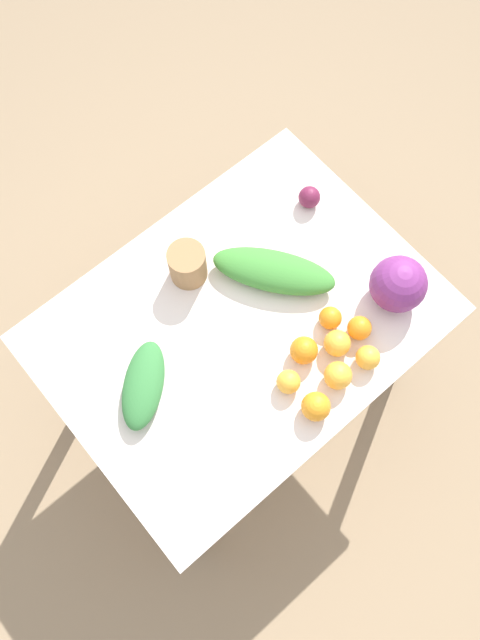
{
  "coord_description": "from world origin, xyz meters",
  "views": [
    {
      "loc": [
        0.4,
        0.47,
        2.5
      ],
      "look_at": [
        0.0,
        0.0,
        0.79
      ],
      "focal_mm": 35.0,
      "sensor_mm": 36.0,
      "label": 1
    }
  ],
  "objects_px": {
    "greens_bunch_kale": "(274,271)",
    "orange_6": "(289,382)",
    "greens_bunch_beet_tops": "(143,385)",
    "orange_1": "(337,343)",
    "orange_5": "(316,406)",
    "orange_4": "(330,318)",
    "orange_0": "(304,350)",
    "orange_2": "(368,358)",
    "cabbage_purple": "(398,284)",
    "orange_3": "(338,376)",
    "orange_7": "(359,328)",
    "paper_bag": "(187,264)",
    "beet_root": "(309,197)"
  },
  "relations": [
    {
      "from": "cabbage_purple",
      "to": "orange_3",
      "type": "relative_size",
      "value": 2.07
    },
    {
      "from": "beet_root",
      "to": "orange_6",
      "type": "xyz_separation_m",
      "value": [
        0.45,
        0.4,
        -0.0
      ]
    },
    {
      "from": "orange_0",
      "to": "orange_6",
      "type": "height_order",
      "value": "orange_0"
    },
    {
      "from": "greens_bunch_beet_tops",
      "to": "orange_1",
      "type": "xyz_separation_m",
      "value": [
        -0.49,
        0.26,
        0.0
      ]
    },
    {
      "from": "beet_root",
      "to": "orange_0",
      "type": "bearing_deg",
      "value": 45.48
    },
    {
      "from": "beet_root",
      "to": "orange_5",
      "type": "height_order",
      "value": "orange_5"
    },
    {
      "from": "orange_4",
      "to": "orange_5",
      "type": "distance_m",
      "value": 0.27
    },
    {
      "from": "greens_bunch_kale",
      "to": "orange_2",
      "type": "height_order",
      "value": "greens_bunch_kale"
    },
    {
      "from": "paper_bag",
      "to": "greens_bunch_beet_tops",
      "type": "relative_size",
      "value": 0.5
    },
    {
      "from": "orange_0",
      "to": "orange_2",
      "type": "relative_size",
      "value": 1.15
    },
    {
      "from": "orange_7",
      "to": "beet_root",
      "type": "bearing_deg",
      "value": -114.09
    },
    {
      "from": "orange_7",
      "to": "orange_0",
      "type": "bearing_deg",
      "value": -17.65
    },
    {
      "from": "greens_bunch_kale",
      "to": "orange_6",
      "type": "xyz_separation_m",
      "value": [
        0.19,
        0.28,
        -0.01
      ]
    },
    {
      "from": "greens_bunch_beet_tops",
      "to": "orange_1",
      "type": "distance_m",
      "value": 0.56
    },
    {
      "from": "orange_2",
      "to": "orange_4",
      "type": "relative_size",
      "value": 1.04
    },
    {
      "from": "paper_bag",
      "to": "orange_2",
      "type": "xyz_separation_m",
      "value": [
        -0.21,
        0.55,
        -0.03
      ]
    },
    {
      "from": "orange_0",
      "to": "orange_1",
      "type": "bearing_deg",
      "value": 152.24
    },
    {
      "from": "paper_bag",
      "to": "orange_5",
      "type": "relative_size",
      "value": 1.55
    },
    {
      "from": "greens_bunch_kale",
      "to": "orange_5",
      "type": "bearing_deg",
      "value": 64.32
    },
    {
      "from": "greens_bunch_kale",
      "to": "orange_0",
      "type": "bearing_deg",
      "value": 67.69
    },
    {
      "from": "orange_1",
      "to": "orange_3",
      "type": "relative_size",
      "value": 0.97
    },
    {
      "from": "orange_1",
      "to": "orange_6",
      "type": "height_order",
      "value": "orange_1"
    },
    {
      "from": "greens_bunch_beet_tops",
      "to": "orange_2",
      "type": "xyz_separation_m",
      "value": [
        -0.53,
        0.35,
        -0.0
      ]
    },
    {
      "from": "beet_root",
      "to": "orange_3",
      "type": "xyz_separation_m",
      "value": [
        0.33,
        0.47,
        0.01
      ]
    },
    {
      "from": "orange_1",
      "to": "orange_7",
      "type": "relative_size",
      "value": 1.1
    },
    {
      "from": "greens_bunch_kale",
      "to": "orange_3",
      "type": "height_order",
      "value": "same"
    },
    {
      "from": "paper_bag",
      "to": "orange_0",
      "type": "height_order",
      "value": "paper_bag"
    },
    {
      "from": "orange_4",
      "to": "orange_0",
      "type": "bearing_deg",
      "value": 10.74
    },
    {
      "from": "orange_0",
      "to": "orange_7",
      "type": "height_order",
      "value": "orange_0"
    },
    {
      "from": "greens_bunch_beet_tops",
      "to": "orange_6",
      "type": "relative_size",
      "value": 3.75
    },
    {
      "from": "beet_root",
      "to": "orange_3",
      "type": "bearing_deg",
      "value": 55.18
    },
    {
      "from": "orange_5",
      "to": "orange_4",
      "type": "bearing_deg",
      "value": -142.06
    },
    {
      "from": "orange_1",
      "to": "orange_4",
      "type": "relative_size",
      "value": 1.15
    },
    {
      "from": "cabbage_purple",
      "to": "greens_bunch_kale",
      "type": "xyz_separation_m",
      "value": [
        0.23,
        -0.28,
        -0.04
      ]
    },
    {
      "from": "orange_0",
      "to": "orange_6",
      "type": "bearing_deg",
      "value": 22.58
    },
    {
      "from": "cabbage_purple",
      "to": "orange_7",
      "type": "height_order",
      "value": "cabbage_purple"
    },
    {
      "from": "orange_2",
      "to": "orange_4",
      "type": "height_order",
      "value": "orange_2"
    },
    {
      "from": "cabbage_purple",
      "to": "greens_bunch_kale",
      "type": "height_order",
      "value": "cabbage_purple"
    },
    {
      "from": "cabbage_purple",
      "to": "orange_6",
      "type": "bearing_deg",
      "value": 0.31
    },
    {
      "from": "paper_bag",
      "to": "greens_bunch_kale",
      "type": "height_order",
      "value": "paper_bag"
    },
    {
      "from": "greens_bunch_beet_tops",
      "to": "orange_6",
      "type": "height_order",
      "value": "greens_bunch_beet_tops"
    },
    {
      "from": "beet_root",
      "to": "cabbage_purple",
      "type": "bearing_deg",
      "value": 86.48
    },
    {
      "from": "orange_1",
      "to": "beet_root",
      "type": "bearing_deg",
      "value": -123.32
    },
    {
      "from": "cabbage_purple",
      "to": "orange_0",
      "type": "relative_size",
      "value": 2.06
    },
    {
      "from": "orange_6",
      "to": "orange_5",
      "type": "bearing_deg",
      "value": 95.03
    },
    {
      "from": "orange_6",
      "to": "orange_7",
      "type": "distance_m",
      "value": 0.26
    },
    {
      "from": "orange_5",
      "to": "cabbage_purple",
      "type": "bearing_deg",
      "value": -165.87
    },
    {
      "from": "paper_bag",
      "to": "orange_1",
      "type": "distance_m",
      "value": 0.49
    },
    {
      "from": "orange_5",
      "to": "orange_7",
      "type": "bearing_deg",
      "value": -161.04
    },
    {
      "from": "paper_bag",
      "to": "orange_2",
      "type": "distance_m",
      "value": 0.59
    }
  ]
}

